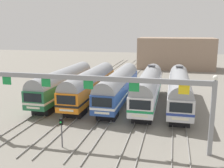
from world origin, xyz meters
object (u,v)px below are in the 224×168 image
commuter_train_white (148,87)px  commuter_train_silver (179,88)px  catenary_gantry (88,89)px  commuter_train_orange (90,84)px  yard_signal_mast (61,127)px  commuter_train_green (64,83)px  commuter_train_blue (119,85)px

commuter_train_white → commuter_train_silver: same height
commuter_train_silver → catenary_gantry: (-8.39, -13.50, 2.57)m
commuter_train_orange → yard_signal_mast: size_ratio=6.44×
commuter_train_green → catenary_gantry: (8.39, -13.49, 2.57)m
commuter_train_blue → catenary_gantry: size_ratio=0.82×
commuter_train_green → commuter_train_silver: size_ratio=1.00×
commuter_train_blue → commuter_train_silver: 8.39m
catenary_gantry → commuter_train_white: bearing=72.7°
commuter_train_blue → catenary_gantry: bearing=-90.0°
commuter_train_orange → catenary_gantry: bearing=-72.7°
commuter_train_silver → yard_signal_mast: commuter_train_silver is taller
commuter_train_silver → catenary_gantry: bearing=-121.9°
commuter_train_green → yard_signal_mast: commuter_train_green is taller
commuter_train_white → yard_signal_mast: 16.32m
commuter_train_orange → yard_signal_mast: bearing=-82.1°
commuter_train_blue → commuter_train_white: bearing=0.1°
commuter_train_blue → commuter_train_green: bearing=180.0°
commuter_train_silver → commuter_train_green: bearing=-180.0°
commuter_train_white → catenary_gantry: bearing=-107.3°
commuter_train_silver → yard_signal_mast: 18.35m
commuter_train_silver → catenary_gantry: 16.10m
commuter_train_white → yard_signal_mast: size_ratio=6.44×
commuter_train_white → commuter_train_silver: size_ratio=1.00×
commuter_train_silver → yard_signal_mast: size_ratio=6.44×
commuter_train_silver → catenary_gantry: size_ratio=0.82×
commuter_train_blue → catenary_gantry: catenary_gantry is taller
commuter_train_green → commuter_train_silver: commuter_train_silver is taller
yard_signal_mast → commuter_train_orange: bearing=97.9°
commuter_train_white → commuter_train_silver: (4.20, 0.00, 0.00)m
catenary_gantry → yard_signal_mast: (-2.10, -1.54, -3.29)m
commuter_train_white → commuter_train_green: bearing=-180.0°
commuter_train_green → commuter_train_orange: 4.20m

